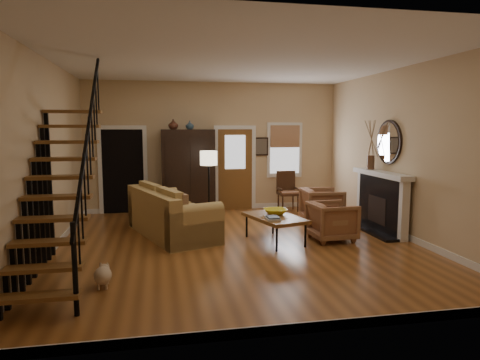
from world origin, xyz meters
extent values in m
plane|color=#975826|center=(0.00, 0.00, 0.00)|extent=(7.00, 7.00, 0.00)
plane|color=white|center=(0.00, 0.00, 3.30)|extent=(7.00, 7.00, 0.00)
cube|color=#D5B688|center=(0.00, 3.50, 1.65)|extent=(6.50, 0.04, 3.30)
cube|color=#D5B688|center=(-3.25, 0.00, 1.65)|extent=(0.04, 7.00, 3.30)
cube|color=#D5B688|center=(3.25, 0.00, 1.65)|extent=(0.04, 7.00, 3.30)
cube|color=black|center=(-2.30, 3.65, 1.05)|extent=(1.00, 0.36, 2.10)
cube|color=brown|center=(0.55, 3.48, 1.05)|extent=(0.90, 0.06, 2.10)
cube|color=silver|center=(1.90, 3.47, 1.55)|extent=(0.96, 0.06, 1.46)
cube|color=black|center=(3.13, 0.50, 0.57)|extent=(0.24, 1.60, 1.15)
cube|color=white|center=(3.07, 0.50, 1.20)|extent=(0.30, 1.95, 0.10)
cylinder|color=silver|center=(3.20, 0.50, 1.85)|extent=(0.05, 0.90, 0.90)
imported|color=#4C2619|center=(-1.05, 3.05, 2.22)|extent=(0.24, 0.24, 0.25)
imported|color=#334C60|center=(-0.65, 3.05, 2.21)|extent=(0.20, 0.20, 0.21)
imported|color=yellow|center=(0.75, 0.22, 0.55)|extent=(0.44, 0.44, 0.11)
imported|color=brown|center=(1.81, -0.01, 0.37)|extent=(0.85, 0.83, 0.74)
imported|color=brown|center=(2.20, 1.48, 0.39)|extent=(0.92, 0.90, 0.78)
camera|label=1|loc=(-1.41, -7.53, 2.13)|focal=32.00mm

